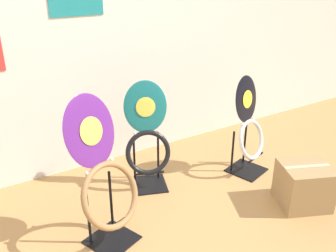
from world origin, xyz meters
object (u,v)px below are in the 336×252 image
(storage_box, at_px, (304,185))
(toilet_seat_display_jazz_black, at_px, (249,130))
(toilet_seat_display_teal_sax, at_px, (147,142))
(toilet_seat_display_purple_note, at_px, (105,181))

(storage_box, bearing_deg, toilet_seat_display_jazz_black, 92.83)
(toilet_seat_display_teal_sax, height_order, storage_box, toilet_seat_display_teal_sax)
(toilet_seat_display_purple_note, distance_m, toilet_seat_display_teal_sax, 0.69)
(toilet_seat_display_purple_note, xyz_separation_m, toilet_seat_display_jazz_black, (1.36, 0.20, -0.06))
(toilet_seat_display_purple_note, xyz_separation_m, toilet_seat_display_teal_sax, (0.53, 0.44, -0.06))
(toilet_seat_display_purple_note, xyz_separation_m, storage_box, (1.39, -0.38, -0.29))
(toilet_seat_display_teal_sax, bearing_deg, storage_box, -43.87)
(toilet_seat_display_jazz_black, bearing_deg, toilet_seat_display_purple_note, -171.49)
(toilet_seat_display_purple_note, relative_size, storage_box, 2.19)
(toilet_seat_display_teal_sax, bearing_deg, toilet_seat_display_jazz_black, -15.98)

